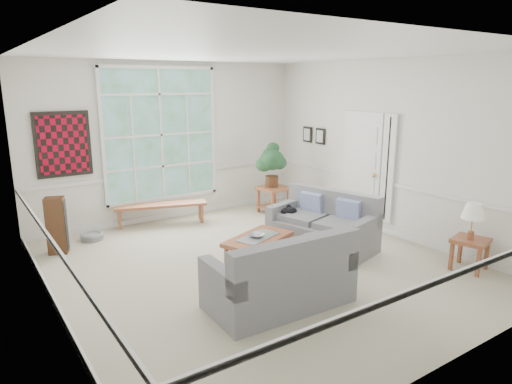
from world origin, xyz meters
TOP-DOWN VIEW (x-y plane):
  - floor at (0.00, 0.00)m, footprint 5.50×6.00m
  - ceiling at (0.00, 0.00)m, footprint 5.50×6.00m
  - wall_back at (0.00, 3.00)m, footprint 5.50×0.02m
  - wall_front at (0.00, -3.00)m, footprint 5.50×0.02m
  - wall_left at (-2.75, 0.00)m, footprint 0.02×6.00m
  - wall_right at (2.75, 0.00)m, footprint 0.02×6.00m
  - window_back at (-0.20, 2.96)m, footprint 2.30×0.08m
  - entry_door at (2.71, 0.60)m, footprint 0.08×0.90m
  - door_sidelight at (2.71, -0.03)m, footprint 0.08×0.26m
  - wall_art at (-1.95, 2.95)m, footprint 0.90×0.06m
  - wall_frame_near at (2.71, 1.75)m, footprint 0.04×0.26m
  - wall_frame_far at (2.71, 2.15)m, footprint 0.04×0.26m
  - loveseat_right at (1.27, 0.03)m, footprint 1.28×1.84m
  - loveseat_front at (-0.47, -1.14)m, footprint 1.74×0.95m
  - coffee_table at (0.05, 0.07)m, footprint 1.22×0.94m
  - pewter_bowl at (0.02, 0.07)m, footprint 0.38×0.38m
  - window_bench at (-0.40, 2.65)m, footprint 1.71×0.84m
  - end_table at (1.82, 2.12)m, footprint 0.59×0.59m
  - houseplant at (1.79, 2.14)m, footprint 0.62×0.62m
  - side_table at (2.40, -1.82)m, footprint 0.55×0.55m
  - table_lamp at (2.36, -1.83)m, footprint 0.37×0.37m
  - pet_bed at (-1.72, 2.50)m, footprint 0.45×0.45m
  - floor_speaker at (-2.32, 2.16)m, footprint 0.34×0.31m
  - cat at (1.01, 0.57)m, footprint 0.35×0.29m

SIDE VIEW (x-z plane):
  - floor at x=0.00m, z-range -0.01..0.00m
  - pet_bed at x=-1.72m, z-range 0.00..0.12m
  - window_bench at x=-0.40m, z-range 0.00..0.39m
  - coffee_table at x=0.05m, z-range 0.00..0.40m
  - side_table at x=2.40m, z-range 0.00..0.46m
  - end_table at x=1.82m, z-range 0.00..0.55m
  - pewter_bowl at x=0.02m, z-range 0.40..0.47m
  - floor_speaker at x=-2.32m, z-range 0.00..0.90m
  - loveseat_right at x=1.27m, z-range 0.00..0.90m
  - loveseat_front at x=-0.47m, z-range 0.00..0.92m
  - cat at x=1.01m, z-range 0.46..0.60m
  - table_lamp at x=2.36m, z-range 0.46..0.99m
  - houseplant at x=1.79m, z-range 0.55..1.45m
  - entry_door at x=2.71m, z-range 0.00..2.10m
  - door_sidelight at x=2.71m, z-range 0.20..2.10m
  - wall_back at x=0.00m, z-range 0.00..3.00m
  - wall_front at x=0.00m, z-range 0.00..3.00m
  - wall_left at x=-2.75m, z-range 0.00..3.00m
  - wall_right at x=2.75m, z-range 0.00..3.00m
  - wall_frame_near at x=2.71m, z-range 1.39..1.71m
  - wall_frame_far at x=2.71m, z-range 1.39..1.71m
  - wall_art at x=-1.95m, z-range 1.05..2.15m
  - window_back at x=-0.20m, z-range 0.45..2.85m
  - ceiling at x=0.00m, z-range 2.99..3.01m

